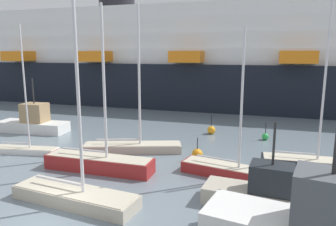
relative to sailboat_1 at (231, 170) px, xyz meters
name	(u,v)px	position (x,y,z in m)	size (l,w,h in m)	color
ground_plane	(43,223)	(-7.19, -7.80, -0.47)	(600.00, 600.00, 0.00)	slate
sailboat_1	(231,170)	(0.00, 0.00, 0.00)	(6.16, 2.63, 8.74)	maroon
sailboat_2	(99,161)	(-8.05, -1.47, 0.13)	(7.05, 1.69, 10.15)	maroon
sailboat_3	(75,193)	(-6.93, -5.74, 0.04)	(6.75, 2.39, 10.42)	#BCB29E
sailboat_4	(133,145)	(-7.64, 2.75, 0.07)	(7.40, 3.99, 10.73)	#BCB29E
sailboat_6	(310,160)	(4.66, 3.26, 0.01)	(6.06, 1.95, 10.42)	black
sailboat_7	(25,147)	(-15.09, -0.02, -0.03)	(5.02, 1.95, 9.30)	white
fishing_boat_0	(266,193)	(2.07, -3.28, 0.28)	(5.94, 2.29, 4.22)	#BCB29E
fishing_boat_1	(33,122)	(-19.09, 5.55, 0.44)	(6.82, 2.67, 5.04)	white
channel_buoy_0	(197,154)	(-2.63, 2.53, -0.08)	(0.76, 0.76, 1.57)	orange
channel_buoy_1	(265,136)	(1.79, 9.27, -0.17)	(0.57, 0.57, 1.50)	green
channel_buoy_2	(211,130)	(-2.97, 9.86, -0.09)	(0.74, 0.74, 1.75)	orange
cruise_ship	(243,62)	(-1.83, 27.40, 5.63)	(107.48, 17.29, 19.01)	black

